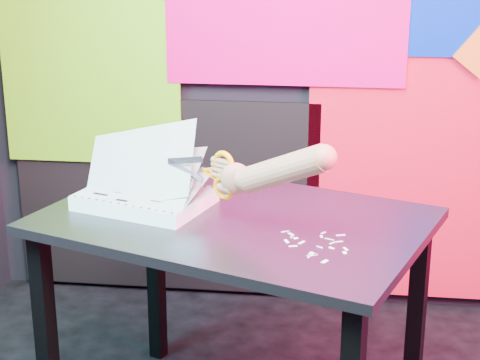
# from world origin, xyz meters

# --- Properties ---
(room) EXTENTS (3.01, 3.01, 2.71)m
(room) POSITION_xyz_m (0.00, 0.00, 1.35)
(room) COLOR black
(room) RESTS_ON ground
(backdrop) EXTENTS (2.88, 0.05, 2.08)m
(backdrop) POSITION_xyz_m (0.06, 1.46, 0.96)
(backdrop) COLOR red
(backdrop) RESTS_ON ground
(work_table) EXTENTS (1.27, 1.06, 0.75)m
(work_table) POSITION_xyz_m (-0.33, 0.48, 0.65)
(work_table) COLOR black
(work_table) RESTS_ON ground
(printout_stack) EXTENTS (0.44, 0.37, 0.28)m
(printout_stack) POSITION_xyz_m (-0.61, 0.54, 0.78)
(printout_stack) COLOR silver
(printout_stack) RESTS_ON work_table
(scissors) EXTENTS (0.22, 0.15, 0.14)m
(scissors) POSITION_xyz_m (-0.36, 0.43, 0.89)
(scissors) COLOR #AEB5C4
(scissors) RESTS_ON printout_stack
(hand_forearm) EXTENTS (0.35, 0.25, 0.20)m
(hand_forearm) POSITION_xyz_m (-0.19, 0.32, 0.95)
(hand_forearm) COLOR #945F4B
(hand_forearm) RESTS_ON work_table
(paper_clippings) EXTENTS (0.19, 0.22, 0.00)m
(paper_clippings) POSITION_xyz_m (-0.08, 0.29, 0.75)
(paper_clippings) COLOR silver
(paper_clippings) RESTS_ON work_table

